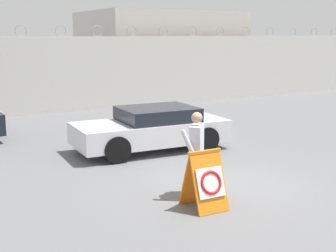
% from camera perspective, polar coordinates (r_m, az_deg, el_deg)
% --- Properties ---
extents(ground_plane, '(90.00, 90.00, 0.00)m').
position_cam_1_polar(ground_plane, '(10.37, 5.93, -6.96)').
color(ground_plane, slate).
extents(perimeter_wall, '(36.00, 0.30, 3.58)m').
position_cam_1_polar(perimeter_wall, '(20.08, -12.74, 6.17)').
color(perimeter_wall, silver).
rests_on(perimeter_wall, ground_plane).
extents(building_block, '(7.81, 6.14, 4.40)m').
position_cam_1_polar(building_block, '(26.24, -1.05, 8.91)').
color(building_block, beige).
rests_on(building_block, ground_plane).
extents(barricade_sign, '(0.70, 0.78, 1.11)m').
position_cam_1_polar(barricade_sign, '(8.75, 4.61, -6.58)').
color(barricade_sign, orange).
rests_on(barricade_sign, ground_plane).
extents(security_guard, '(0.64, 0.50, 1.71)m').
position_cam_1_polar(security_guard, '(9.29, 3.47, -2.96)').
color(security_guard, black).
rests_on(security_guard, ground_plane).
extents(parked_car_rear_sedan, '(4.33, 2.07, 1.21)m').
position_cam_1_polar(parked_car_rear_sedan, '(13.06, -1.96, -0.29)').
color(parked_car_rear_sedan, black).
rests_on(parked_car_rear_sedan, ground_plane).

